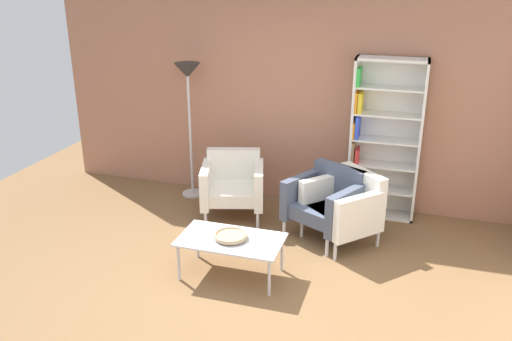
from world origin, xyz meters
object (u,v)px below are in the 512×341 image
Objects in this scene: coffee_table_low at (231,242)px; decorative_bowl at (231,236)px; armchair_spare_guest at (345,206)px; bookshelf_tall at (381,140)px; armchair_near_window at (326,202)px; floor_lamp_torchiere at (188,87)px; armchair_by_bookshelf at (233,184)px.

decorative_bowl reaches higher than coffee_table_low.
coffee_table_low is 1.05× the size of armchair_spare_guest.
bookshelf_tall reaches higher than coffee_table_low.
armchair_near_window reaches higher than coffee_table_low.
bookshelf_tall is 1.09× the size of floor_lamp_torchiere.
coffee_table_low is at bearing -56.12° from floor_lamp_torchiere.
floor_lamp_torchiere reaches higher than armchair_spare_guest.
armchair_by_bookshelf is 0.91× the size of armchair_spare_guest.
decorative_bowl is (-1.21, -1.86, -0.50)m from bookshelf_tall.
armchair_by_bookshelf is at bearing 108.60° from coffee_table_low.
coffee_table_low is 1.16× the size of armchair_by_bookshelf.
armchair_spare_guest is (-0.26, -0.81, -0.52)m from bookshelf_tall.
armchair_spare_guest reaches higher than decorative_bowl.
armchair_spare_guest is at bearing -25.80° from armchair_by_bookshelf.
floor_lamp_torchiere reaches higher than armchair_by_bookshelf.
decorative_bowl is (0.00, 0.00, 0.07)m from coffee_table_low.
floor_lamp_torchiere is at bearing 123.88° from decorative_bowl.
bookshelf_tall is 1.90× the size of coffee_table_low.
floor_lamp_torchiere is at bearing 132.08° from armchair_by_bookshelf.
decorative_bowl is 0.18× the size of floor_lamp_torchiere.
armchair_by_bookshelf is (-1.64, -0.58, -0.52)m from bookshelf_tall.
decorative_bowl is at bearing -89.37° from armchair_spare_guest.
bookshelf_tall is 1.00m from armchair_spare_guest.
decorative_bowl is 0.35× the size of armchair_near_window.
floor_lamp_torchiere is (-1.16, 1.73, 1.08)m from coffee_table_low.
armchair_by_bookshelf and armchair_spare_guest have the same top height.
armchair_by_bookshelf is (-0.43, 1.28, 0.05)m from coffee_table_low.
floor_lamp_torchiere is (-1.16, 1.73, 1.01)m from decorative_bowl.
bookshelf_tall is 2.05× the size of armchair_near_window.
armchair_near_window is (0.73, 1.09, 0.05)m from coffee_table_low.
coffee_table_low is at bearing 180.00° from decorative_bowl.
floor_lamp_torchiere reaches higher than coffee_table_low.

